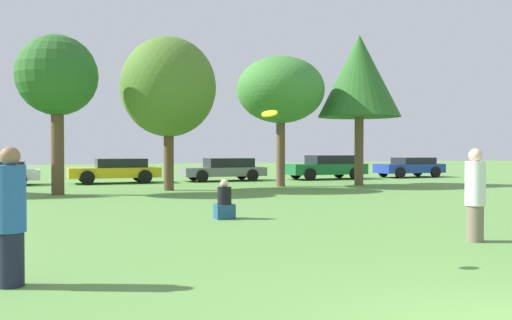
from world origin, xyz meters
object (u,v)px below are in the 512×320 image
object	(u,v)px
person_catcher	(475,195)
bystander_sitting	(224,203)
parked_car_green	(327,167)
parked_car_grey	(225,169)
tree_4	(359,77)
tree_1	(57,77)
tree_3	(281,90)
parked_car_blue	(410,167)
parked_car_yellow	(116,170)
tree_2	(169,87)
person_thrower	(11,216)
frisbee	(269,113)

from	to	relation	value
person_catcher	bystander_sitting	size ratio (longest dim) A/B	1.76
parked_car_green	parked_car_grey	bearing A→B (deg)	-6.05
parked_car_grey	bystander_sitting	bearing A→B (deg)	71.54
bystander_sitting	tree_4	world-z (taller)	tree_4
parked_car_grey	tree_1	bearing A→B (deg)	35.29
tree_3	parked_car_blue	xyz separation A→B (m)	(10.58, 4.67, -3.73)
parked_car_green	parked_car_blue	world-z (taller)	parked_car_green
parked_car_yellow	parked_car_green	distance (m)	11.58
tree_3	parked_car_yellow	distance (m)	9.28
tree_2	parked_car_blue	world-z (taller)	tree_2
tree_1	parked_car_green	xyz separation A→B (m)	(14.33, 5.74, -3.66)
person_thrower	tree_3	bearing A→B (deg)	52.39
bystander_sitting	parked_car_grey	bearing A→B (deg)	72.78
tree_1	tree_4	xyz separation A→B (m)	(13.36, 0.73, 0.76)
frisbee	tree_1	bearing A→B (deg)	101.53
frisbee	parked_car_grey	bearing A→B (deg)	74.57
tree_1	tree_3	world-z (taller)	tree_1
bystander_sitting	tree_1	distance (m)	10.29
person_catcher	frisbee	world-z (taller)	frisbee
tree_2	parked_car_blue	size ratio (longest dim) A/B	1.51
frisbee	tree_3	world-z (taller)	tree_3
frisbee	tree_4	distance (m)	18.30
bystander_sitting	tree_1	bearing A→B (deg)	113.60
person_thrower	parked_car_blue	size ratio (longest dim) A/B	0.41
tree_2	parked_car_green	bearing A→B (deg)	26.65
tree_1	parked_car_blue	xyz separation A→B (m)	(20.10, 5.84, -3.73)
frisbee	parked_car_blue	world-z (taller)	frisbee
bystander_sitting	tree_3	distance (m)	12.08
frisbee	tree_2	distance (m)	14.89
person_thrower	frisbee	xyz separation A→B (m)	(3.41, -0.07, 1.34)
parked_car_blue	frisbee	bearing A→B (deg)	47.70
tree_1	tree_2	xyz separation A→B (m)	(4.30, 0.71, -0.13)
frisbee	parked_car_green	xyz separation A→B (m)	(11.48, 19.71, -1.50)
person_thrower	tree_1	size ratio (longest dim) A/B	0.29
frisbee	parked_car_grey	size ratio (longest dim) A/B	0.06
person_catcher	tree_4	bearing A→B (deg)	-117.57
frisbee	bystander_sitting	distance (m)	5.66
tree_3	parked_car_yellow	world-z (taller)	tree_3
tree_1	bystander_sitting	bearing A→B (deg)	-66.40
tree_3	parked_car_green	bearing A→B (deg)	43.57
person_thrower	parked_car_yellow	bearing A→B (deg)	76.85
parked_car_green	parked_car_yellow	bearing A→B (deg)	-4.17
tree_4	parked_car_yellow	bearing A→B (deg)	152.14
tree_2	tree_4	distance (m)	9.11
person_catcher	parked_car_green	distance (m)	20.43
person_catcher	tree_3	world-z (taller)	tree_3
tree_4	person_catcher	bearing A→B (deg)	-113.74
tree_1	parked_car_grey	bearing A→B (deg)	36.53
person_catcher	tree_2	bearing A→B (deg)	-82.36
parked_car_blue	parked_car_grey	bearing A→B (deg)	-3.22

